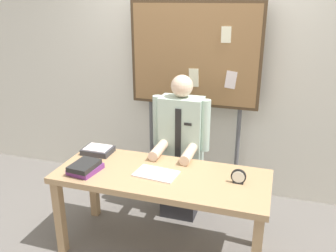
{
  "coord_description": "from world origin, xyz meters",
  "views": [
    {
      "loc": [
        0.83,
        -2.43,
        2.07
      ],
      "look_at": [
        0.0,
        0.18,
        1.08
      ],
      "focal_mm": 37.99,
      "sensor_mm": 36.0,
      "label": 1
    }
  ],
  "objects_px": {
    "paper_tray": "(98,150)",
    "person": "(181,153)",
    "bulletin_board": "(194,58)",
    "open_notebook": "(156,174)",
    "desk": "(161,184)",
    "desk_clock": "(238,177)",
    "book_stack": "(85,167)"
  },
  "relations": [
    {
      "from": "paper_tray",
      "to": "person",
      "type": "bearing_deg",
      "value": 28.7
    },
    {
      "from": "bulletin_board",
      "to": "open_notebook",
      "type": "relative_size",
      "value": 6.06
    },
    {
      "from": "desk",
      "to": "paper_tray",
      "type": "height_order",
      "value": "paper_tray"
    },
    {
      "from": "desk",
      "to": "open_notebook",
      "type": "height_order",
      "value": "open_notebook"
    },
    {
      "from": "person",
      "to": "bulletin_board",
      "type": "height_order",
      "value": "bulletin_board"
    },
    {
      "from": "desk_clock",
      "to": "book_stack",
      "type": "bearing_deg",
      "value": -170.99
    },
    {
      "from": "person",
      "to": "desk_clock",
      "type": "distance_m",
      "value": 0.83
    },
    {
      "from": "person",
      "to": "desk_clock",
      "type": "height_order",
      "value": "person"
    },
    {
      "from": "desk",
      "to": "book_stack",
      "type": "relative_size",
      "value": 5.99
    },
    {
      "from": "open_notebook",
      "to": "book_stack",
      "type": "bearing_deg",
      "value": -166.3
    },
    {
      "from": "person",
      "to": "bulletin_board",
      "type": "distance_m",
      "value": 0.96
    },
    {
      "from": "person",
      "to": "book_stack",
      "type": "distance_m",
      "value": 0.96
    },
    {
      "from": "book_stack",
      "to": "desk_clock",
      "type": "height_order",
      "value": "desk_clock"
    },
    {
      "from": "desk",
      "to": "bulletin_board",
      "type": "height_order",
      "value": "bulletin_board"
    },
    {
      "from": "open_notebook",
      "to": "bulletin_board",
      "type": "bearing_deg",
      "value": 87.98
    },
    {
      "from": "desk_clock",
      "to": "paper_tray",
      "type": "distance_m",
      "value": 1.3
    },
    {
      "from": "paper_tray",
      "to": "bulletin_board",
      "type": "bearing_deg",
      "value": 50.66
    },
    {
      "from": "book_stack",
      "to": "desk_clock",
      "type": "bearing_deg",
      "value": 9.01
    },
    {
      "from": "paper_tray",
      "to": "book_stack",
      "type": "bearing_deg",
      "value": -77.69
    },
    {
      "from": "person",
      "to": "paper_tray",
      "type": "xyz_separation_m",
      "value": [
        -0.68,
        -0.37,
        0.1
      ]
    },
    {
      "from": "desk",
      "to": "bulletin_board",
      "type": "xyz_separation_m",
      "value": [
        0.0,
        1.04,
        0.86
      ]
    },
    {
      "from": "desk",
      "to": "bulletin_board",
      "type": "relative_size",
      "value": 0.84
    },
    {
      "from": "person",
      "to": "book_stack",
      "type": "relative_size",
      "value": 4.94
    },
    {
      "from": "person",
      "to": "book_stack",
      "type": "xyz_separation_m",
      "value": [
        -0.6,
        -0.74,
        0.11
      ]
    },
    {
      "from": "desk",
      "to": "person",
      "type": "distance_m",
      "value": 0.58
    },
    {
      "from": "book_stack",
      "to": "desk_clock",
      "type": "relative_size",
      "value": 2.47
    },
    {
      "from": "bulletin_board",
      "to": "desk",
      "type": "bearing_deg",
      "value": -90.02
    },
    {
      "from": "person",
      "to": "desk",
      "type": "bearing_deg",
      "value": -90.0
    },
    {
      "from": "person",
      "to": "bulletin_board",
      "type": "bearing_deg",
      "value": 89.96
    },
    {
      "from": "book_stack",
      "to": "bulletin_board",
      "type": "bearing_deg",
      "value": 63.33
    },
    {
      "from": "book_stack",
      "to": "open_notebook",
      "type": "height_order",
      "value": "book_stack"
    },
    {
      "from": "desk",
      "to": "person",
      "type": "xyz_separation_m",
      "value": [
        0.0,
        0.58,
        0.02
      ]
    }
  ]
}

